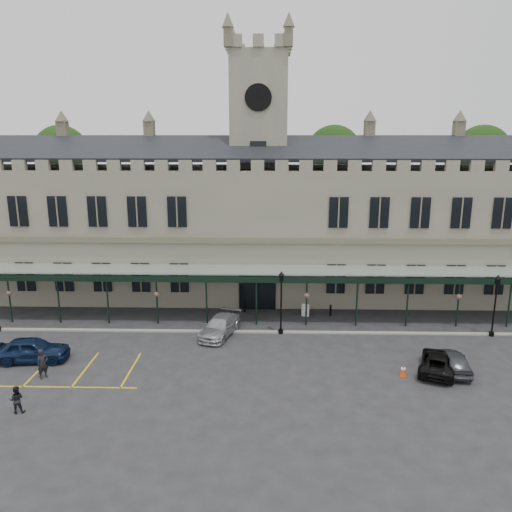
{
  "coord_description": "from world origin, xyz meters",
  "views": [
    {
      "loc": [
        0.92,
        -30.65,
        14.94
      ],
      "look_at": [
        0.0,
        6.0,
        6.0
      ],
      "focal_mm": 35.0,
      "sensor_mm": 36.0,
      "label": 1
    }
  ],
  "objects_px": {
    "clock_tower": "(259,155)",
    "person_b": "(16,400)",
    "station_building": "(259,226)",
    "car_right_a": "(454,361)",
    "car_van": "(438,362)",
    "sign_board": "(305,310)",
    "car_left_a": "(32,350)",
    "person_a": "(43,364)",
    "lamp_post_mid": "(281,297)",
    "car_taxi": "(220,326)",
    "traffic_cone": "(403,370)",
    "lamp_post_right": "(495,300)"
  },
  "relations": [
    {
      "from": "clock_tower",
      "to": "person_b",
      "type": "bearing_deg",
      "value": -120.01
    },
    {
      "from": "station_building",
      "to": "car_right_a",
      "type": "bearing_deg",
      "value": -51.77
    },
    {
      "from": "person_b",
      "to": "car_van",
      "type": "bearing_deg",
      "value": 179.06
    },
    {
      "from": "clock_tower",
      "to": "sign_board",
      "type": "relative_size",
      "value": 22.56
    },
    {
      "from": "car_left_a",
      "to": "person_b",
      "type": "xyz_separation_m",
      "value": [
        2.14,
        -6.39,
        -0.04
      ]
    },
    {
      "from": "car_van",
      "to": "car_right_a",
      "type": "distance_m",
      "value": 1.06
    },
    {
      "from": "sign_board",
      "to": "person_a",
      "type": "xyz_separation_m",
      "value": [
        -17.29,
        -11.37,
        0.42
      ]
    },
    {
      "from": "car_left_a",
      "to": "person_b",
      "type": "bearing_deg",
      "value": -166.91
    },
    {
      "from": "car_left_a",
      "to": "sign_board",
      "type": "bearing_deg",
      "value": -70.08
    },
    {
      "from": "clock_tower",
      "to": "car_left_a",
      "type": "height_order",
      "value": "clock_tower"
    },
    {
      "from": "person_b",
      "to": "lamp_post_mid",
      "type": "bearing_deg",
      "value": -155.41
    },
    {
      "from": "clock_tower",
      "to": "car_van",
      "type": "relative_size",
      "value": 5.38
    },
    {
      "from": "clock_tower",
      "to": "car_van",
      "type": "xyz_separation_m",
      "value": [
        11.94,
        -16.67,
        -12.47
      ]
    },
    {
      "from": "car_taxi",
      "to": "person_a",
      "type": "distance_m",
      "value": 12.7
    },
    {
      "from": "traffic_cone",
      "to": "car_left_a",
      "type": "relative_size",
      "value": 0.15
    },
    {
      "from": "clock_tower",
      "to": "person_a",
      "type": "relative_size",
      "value": 13.0
    },
    {
      "from": "car_left_a",
      "to": "person_a",
      "type": "relative_size",
      "value": 2.56
    },
    {
      "from": "car_left_a",
      "to": "person_b",
      "type": "height_order",
      "value": "car_left_a"
    },
    {
      "from": "car_taxi",
      "to": "person_b",
      "type": "distance_m",
      "value": 15.13
    },
    {
      "from": "sign_board",
      "to": "lamp_post_mid",
      "type": "bearing_deg",
      "value": -104.09
    },
    {
      "from": "person_a",
      "to": "lamp_post_mid",
      "type": "bearing_deg",
      "value": -20.79
    },
    {
      "from": "lamp_post_right",
      "to": "lamp_post_mid",
      "type": "bearing_deg",
      "value": 179.67
    },
    {
      "from": "clock_tower",
      "to": "car_left_a",
      "type": "bearing_deg",
      "value": -133.38
    },
    {
      "from": "lamp_post_mid",
      "to": "car_van",
      "type": "bearing_deg",
      "value": -31.18
    },
    {
      "from": "car_left_a",
      "to": "car_taxi",
      "type": "distance_m",
      "value": 13.19
    },
    {
      "from": "station_building",
      "to": "clock_tower",
      "type": "relative_size",
      "value": 2.42
    },
    {
      "from": "traffic_cone",
      "to": "car_van",
      "type": "relative_size",
      "value": 0.16
    },
    {
      "from": "station_building",
      "to": "car_van",
      "type": "distance_m",
      "value": 21.25
    },
    {
      "from": "station_building",
      "to": "car_van",
      "type": "relative_size",
      "value": 13.01
    },
    {
      "from": "lamp_post_mid",
      "to": "car_right_a",
      "type": "height_order",
      "value": "lamp_post_mid"
    },
    {
      "from": "lamp_post_right",
      "to": "car_right_a",
      "type": "distance_m",
      "value": 8.03
    },
    {
      "from": "lamp_post_right",
      "to": "car_taxi",
      "type": "height_order",
      "value": "lamp_post_right"
    },
    {
      "from": "car_van",
      "to": "person_b",
      "type": "relative_size",
      "value": 2.91
    },
    {
      "from": "car_taxi",
      "to": "station_building",
      "type": "bearing_deg",
      "value": 93.41
    },
    {
      "from": "car_van",
      "to": "lamp_post_mid",
      "type": "bearing_deg",
      "value": -9.5
    },
    {
      "from": "station_building",
      "to": "traffic_cone",
      "type": "relative_size",
      "value": 82.6
    },
    {
      "from": "lamp_post_right",
      "to": "car_van",
      "type": "relative_size",
      "value": 1.05
    },
    {
      "from": "lamp_post_mid",
      "to": "car_van",
      "type": "distance_m",
      "value": 11.93
    },
    {
      "from": "car_taxi",
      "to": "car_right_a",
      "type": "bearing_deg",
      "value": -2.05
    },
    {
      "from": "car_van",
      "to": "person_b",
      "type": "height_order",
      "value": "person_b"
    },
    {
      "from": "traffic_cone",
      "to": "sign_board",
      "type": "relative_size",
      "value": 0.66
    },
    {
      "from": "car_left_a",
      "to": "car_taxi",
      "type": "xyz_separation_m",
      "value": [
        12.27,
        4.83,
        -0.12
      ]
    },
    {
      "from": "clock_tower",
      "to": "sign_board",
      "type": "height_order",
      "value": "clock_tower"
    },
    {
      "from": "station_building",
      "to": "car_taxi",
      "type": "height_order",
      "value": "station_building"
    },
    {
      "from": "clock_tower",
      "to": "traffic_cone",
      "type": "bearing_deg",
      "value": -61.14
    },
    {
      "from": "lamp_post_mid",
      "to": "car_left_a",
      "type": "bearing_deg",
      "value": -162.71
    },
    {
      "from": "traffic_cone",
      "to": "sign_board",
      "type": "xyz_separation_m",
      "value": [
        -5.47,
        10.5,
        0.18
      ]
    },
    {
      "from": "car_van",
      "to": "person_a",
      "type": "bearing_deg",
      "value": 25.23
    },
    {
      "from": "clock_tower",
      "to": "car_right_a",
      "type": "xyz_separation_m",
      "value": [
        13.0,
        -16.59,
        -12.43
      ]
    },
    {
      "from": "car_taxi",
      "to": "sign_board",
      "type": "bearing_deg",
      "value": 48.98
    }
  ]
}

